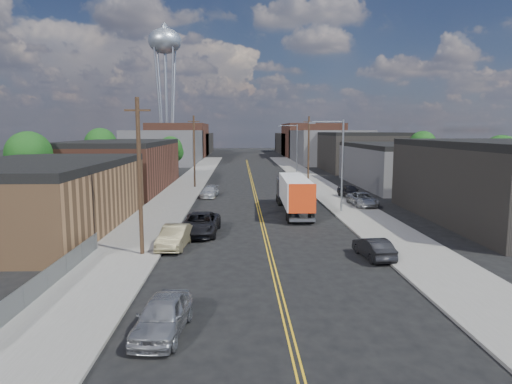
{
  "coord_description": "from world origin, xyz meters",
  "views": [
    {
      "loc": [
        -1.96,
        -18.63,
        7.98
      ],
      "look_at": [
        -0.47,
        21.79,
        2.5
      ],
      "focal_mm": 32.0,
      "sensor_mm": 36.0,
      "label": 1
    }
  ],
  "objects": [
    {
      "name": "car_left_d",
      "position": [
        -5.55,
        35.87,
        0.63
      ],
      "size": [
        2.33,
        4.57,
        1.27
      ],
      "primitive_type": "imported",
      "rotation": [
        0.0,
        0.0,
        -0.13
      ],
      "color": "#B7BBBD",
      "rests_on": "ground"
    },
    {
      "name": "skyline_right_c",
      "position": [
        20.0,
        140.0,
        3.5
      ],
      "size": [
        16.0,
        40.0,
        7.0
      ],
      "primitive_type": "cube",
      "color": "black",
      "rests_on": "ground"
    },
    {
      "name": "utility_pole_left_near",
      "position": [
        -8.2,
        10.0,
        5.14
      ],
      "size": [
        1.6,
        0.26,
        10.0
      ],
      "color": "black",
      "rests_on": "ground"
    },
    {
      "name": "water_tower",
      "position": [
        -22.0,
        110.0,
        30.65
      ],
      "size": [
        9.0,
        9.0,
        36.9
      ],
      "color": "gray",
      "rests_on": "ground"
    },
    {
      "name": "car_right_lot_a",
      "position": [
        10.92,
        28.0,
        0.84
      ],
      "size": [
        2.59,
        5.12,
        1.39
      ],
      "primitive_type": "imported",
      "rotation": [
        0.0,
        0.0,
        0.06
      ],
      "color": "#97999C",
      "rests_on": "sidewalk_right"
    },
    {
      "name": "chainlink_fence",
      "position": [
        -11.5,
        3.5,
        0.66
      ],
      "size": [
        0.05,
        16.0,
        1.22
      ],
      "color": "slate",
      "rests_on": "ground"
    },
    {
      "name": "skyline_left_c",
      "position": [
        -20.0,
        140.0,
        3.5
      ],
      "size": [
        16.0,
        40.0,
        7.0
      ],
      "primitive_type": "cube",
      "color": "black",
      "rests_on": "ground"
    },
    {
      "name": "sidewalk_left",
      "position": [
        -9.5,
        45.0,
        0.07
      ],
      "size": [
        5.0,
        140.0,
        0.15
      ],
      "primitive_type": "cube",
      "color": "slate",
      "rests_on": "ground"
    },
    {
      "name": "industrial_right_b",
      "position": [
        22.0,
        46.0,
        3.05
      ],
      "size": [
        14.0,
        24.0,
        6.1
      ],
      "color": "#3B3B3E",
      "rests_on": "ground"
    },
    {
      "name": "car_left_b",
      "position": [
        -6.4,
        11.95,
        0.77
      ],
      "size": [
        2.07,
        4.82,
        1.54
      ],
      "primitive_type": "imported",
      "rotation": [
        0.0,
        0.0,
        -0.09
      ],
      "color": "#7E7453",
      "rests_on": "ground"
    },
    {
      "name": "sidewalk_right",
      "position": [
        9.5,
        45.0,
        0.07
      ],
      "size": [
        5.0,
        140.0,
        0.15
      ],
      "primitive_type": "cube",
      "color": "slate",
      "rests_on": "ground"
    },
    {
      "name": "tree_right_near",
      "position": [
        30.06,
        36.0,
        4.87
      ],
      "size": [
        4.6,
        4.48,
        7.44
      ],
      "color": "black",
      "rests_on": "ground"
    },
    {
      "name": "streetlight_far",
      "position": [
        7.6,
        60.0,
        5.33
      ],
      "size": [
        3.39,
        0.25,
        9.0
      ],
      "color": "gray",
      "rests_on": "ground"
    },
    {
      "name": "skyline_left_a",
      "position": [
        -20.0,
        95.0,
        4.0
      ],
      "size": [
        16.0,
        30.0,
        8.0
      ],
      "primitive_type": "cube",
      "color": "#3B3B3E",
      "rests_on": "ground"
    },
    {
      "name": "car_left_a",
      "position": [
        -5.0,
        -1.43,
        0.75
      ],
      "size": [
        2.22,
        4.58,
        1.51
      ],
      "primitive_type": "imported",
      "rotation": [
        0.0,
        0.0,
        -0.1
      ],
      "color": "#9A9C9F",
      "rests_on": "ground"
    },
    {
      "name": "warehouse_brown",
      "position": [
        -18.0,
        44.0,
        3.3
      ],
      "size": [
        12.0,
        26.0,
        6.6
      ],
      "color": "#4E2A1F",
      "rests_on": "ground"
    },
    {
      "name": "tree_left_near",
      "position": [
        -23.94,
        30.0,
        5.18
      ],
      "size": [
        4.85,
        4.76,
        7.91
      ],
      "color": "black",
      "rests_on": "ground"
    },
    {
      "name": "skyline_left_b",
      "position": [
        -20.0,
        120.0,
        5.0
      ],
      "size": [
        16.0,
        26.0,
        10.0
      ],
      "primitive_type": "cube",
      "color": "#4E2A1F",
      "rests_on": "ground"
    },
    {
      "name": "tree_left_far",
      "position": [
        -13.94,
        62.0,
        4.57
      ],
      "size": [
        4.35,
        4.2,
        6.97
      ],
      "color": "black",
      "rests_on": "ground"
    },
    {
      "name": "utility_pole_left_far",
      "position": [
        -8.2,
        45.0,
        5.14
      ],
      "size": [
        1.6,
        0.26,
        10.0
      ],
      "color": "black",
      "rests_on": "ground"
    },
    {
      "name": "centerline",
      "position": [
        0.0,
        45.0,
        0.01
      ],
      "size": [
        0.32,
        120.0,
        0.01
      ],
      "primitive_type": "cube",
      "color": "gold",
      "rests_on": "ground"
    },
    {
      "name": "skyline_right_a",
      "position": [
        20.0,
        95.0,
        4.0
      ],
      "size": [
        16.0,
        30.0,
        8.0
      ],
      "primitive_type": "cube",
      "color": "#3B3B3E",
      "rests_on": "ground"
    },
    {
      "name": "tree_right_far",
      "position": [
        30.06,
        60.0,
        5.18
      ],
      "size": [
        4.85,
        4.76,
        7.91
      ],
      "color": "black",
      "rests_on": "ground"
    },
    {
      "name": "semi_truck",
      "position": [
        3.32,
        25.63,
        2.01
      ],
      "size": [
        2.54,
        13.58,
        3.54
      ],
      "rotation": [
        0.0,
        0.0,
        -0.02
      ],
      "color": "silver",
      "rests_on": "ground"
    },
    {
      "name": "car_right_oncoming",
      "position": [
        6.43,
        8.89,
        0.66
      ],
      "size": [
        1.84,
        4.16,
        1.33
      ],
      "primitive_type": "imported",
      "rotation": [
        0.0,
        0.0,
        3.25
      ],
      "color": "black",
      "rests_on": "ground"
    },
    {
      "name": "ground",
      "position": [
        0.0,
        60.0,
        0.0
      ],
      "size": [
        260.0,
        260.0,
        0.0
      ],
      "primitive_type": "plane",
      "color": "black",
      "rests_on": "ground"
    },
    {
      "name": "car_right_lot_c",
      "position": [
        11.0,
        34.0,
        0.9
      ],
      "size": [
        2.47,
        4.63,
        1.5
      ],
      "primitive_type": "imported",
      "rotation": [
        0.0,
        0.0,
        0.17
      ],
      "color": "black",
      "rests_on": "sidewalk_right"
    },
    {
      "name": "skyline_right_b",
      "position": [
        20.0,
        120.0,
        5.0
      ],
      "size": [
        16.0,
        26.0,
        10.0
      ],
      "primitive_type": "cube",
      "color": "#4E2A1F",
      "rests_on": "ground"
    },
    {
      "name": "industrial_right_c",
      "position": [
        22.0,
        72.0,
        3.8
      ],
      "size": [
        14.0,
        22.0,
        7.6
      ],
      "color": "black",
      "rests_on": "ground"
    },
    {
      "name": "warehouse_tan",
      "position": [
        -18.0,
        18.0,
        2.8
      ],
      "size": [
        12.0,
        22.0,
        5.6
      ],
      "color": "brown",
      "rests_on": "ground"
    },
    {
      "name": "car_left_c",
      "position": [
        -5.0,
        16.0,
        0.82
      ],
      "size": [
        3.04,
        6.07,
        1.65
      ],
      "primitive_type": "imported",
      "rotation": [
        0.0,
        0.0,
        -0.05
      ],
      "color": "black",
      "rests_on": "ground"
    },
    {
      "name": "streetlight_near",
      "position": [
        7.6,
        25.0,
        5.33
      ],
      "size": [
        3.39,
        0.25,
        9.0
      ],
      "color": "gray",
      "rests_on": "ground"
    },
    {
      "name": "tree_left_mid",
      "position": [
        -23.94,
        55.0,
        5.48
      ],
      "size": [
        5.1,
        5.04,
        8.37
      ],
      "color": "black",
      "rests_on": "ground"
    },
    {
      "name": "utility_pole_right",
      "position": [
        8.2,
        48.0,
        5.14
      ],
      "size": [
        1.6,
        0.26,
        10.0
      ],
      "color": "black",
      "rests_on": "ground"
    }
  ]
}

